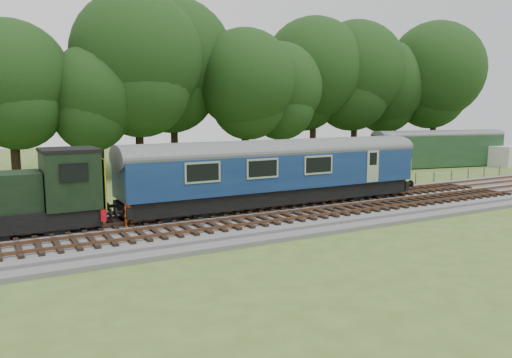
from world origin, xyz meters
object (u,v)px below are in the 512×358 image
dmu_railcar (278,167)px  parked_coach (438,147)px  worker (129,209)px  shunter_loco (5,199)px  caravan (506,156)px

dmu_railcar → parked_coach: dmu_railcar is taller
dmu_railcar → worker: (-8.81, -1.06, -1.39)m
shunter_loco → worker: size_ratio=5.16×
caravan → worker: bearing=179.0°
worker → shunter_loco: bearing=141.4°
shunter_loco → dmu_railcar: bearing=-0.0°
shunter_loco → caravan: bearing=10.4°
shunter_loco → worker: 5.28m
parked_coach → worker: bearing=-150.2°
worker → parked_coach: bearing=-7.4°
shunter_loco → caravan: 47.90m
dmu_railcar → worker: 8.98m
parked_coach → caravan: bearing=-9.3°
worker → dmu_railcar: bearing=-20.0°
dmu_railcar → shunter_loco: bearing=180.0°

